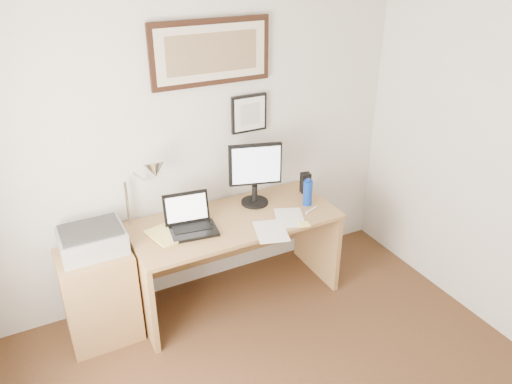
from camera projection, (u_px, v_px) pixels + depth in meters
wall_back at (196, 146)px, 3.85m from camera, size 3.50×0.02×2.50m
side_cabinet at (100, 296)px, 3.62m from camera, size 0.50×0.40×0.73m
water_bottle at (308, 193)px, 4.00m from camera, size 0.07×0.07×0.21m
bottle_cap at (308, 180)px, 3.95m from camera, size 0.04×0.04×0.02m
speaker at (305, 183)px, 4.21m from camera, size 0.09×0.08×0.18m
paper_sheet_a at (271, 231)px, 3.68m from camera, size 0.31×0.37×0.00m
paper_sheet_b at (290, 218)px, 3.86m from camera, size 0.31×0.36×0.00m
sticky_pad at (304, 224)px, 3.76m from camera, size 0.09×0.09×0.01m
marker_pen at (312, 210)px, 3.96m from camera, size 0.14×0.06×0.02m
book at (154, 240)px, 3.55m from camera, size 0.27×0.33×0.02m
desk at (231, 239)px, 4.02m from camera, size 1.60×0.70×0.75m
laptop at (191, 222)px, 3.68m from camera, size 0.37×0.34×0.26m
lcd_monitor at (255, 171)px, 3.93m from camera, size 0.41×0.22×0.52m
printer at (92, 240)px, 3.45m from camera, size 0.44×0.34×0.18m
desk_lamp at (152, 173)px, 3.56m from camera, size 0.29×0.27×0.53m
picture_large at (211, 53)px, 3.57m from camera, size 0.92×0.04×0.47m
picture_small at (249, 114)px, 3.92m from camera, size 0.30×0.03×0.30m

